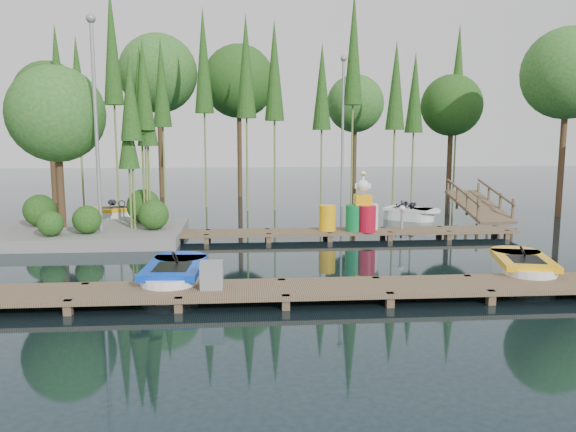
{
  "coord_description": "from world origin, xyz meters",
  "views": [
    {
      "loc": [
        -0.84,
        -16.09,
        3.52
      ],
      "look_at": [
        0.5,
        0.5,
        1.1
      ],
      "focal_mm": 35.0,
      "sensor_mm": 36.0,
      "label": 1
    }
  ],
  "objects": [
    {
      "name": "far_dock",
      "position": [
        1.0,
        2.5,
        0.23
      ],
      "size": [
        15.0,
        1.2,
        0.5
      ],
      "color": "brown",
      "rests_on": "ground"
    },
    {
      "name": "island",
      "position": [
        -6.3,
        3.29,
        3.18
      ],
      "size": [
        6.2,
        4.2,
        6.75
      ],
      "color": "slate",
      "rests_on": "ground"
    },
    {
      "name": "boat_white_far",
      "position": [
        6.07,
        6.53,
        0.25
      ],
      "size": [
        2.56,
        2.28,
        1.13
      ],
      "rotation": [
        0.0,
        0.0,
        0.07
      ],
      "color": "white",
      "rests_on": "ground"
    },
    {
      "name": "seagull_post",
      "position": [
        4.58,
        2.5,
        0.86
      ],
      "size": [
        0.52,
        0.28,
        0.83
      ],
      "color": "gray",
      "rests_on": "far_dock"
    },
    {
      "name": "ground_plane",
      "position": [
        0.0,
        0.0,
        0.0
      ],
      "size": [
        90.0,
        90.0,
        0.0
      ],
      "primitive_type": "plane",
      "color": "#1C2D34"
    },
    {
      "name": "tree_screen",
      "position": [
        -2.04,
        10.6,
        6.12
      ],
      "size": [
        34.42,
        18.53,
        10.31
      ],
      "color": "#47321E",
      "rests_on": "ground"
    },
    {
      "name": "boat_yellow_far",
      "position": [
        -5.89,
        7.13,
        0.29
      ],
      "size": [
        3.02,
        2.0,
        1.39
      ],
      "rotation": [
        0.0,
        0.0,
        -0.05
      ],
      "color": "white",
      "rests_on": "ground"
    },
    {
      "name": "utility_cabinet",
      "position": [
        -1.52,
        -4.5,
        0.59
      ],
      "size": [
        0.48,
        0.4,
        0.58
      ],
      "primitive_type": "cube",
      "color": "gray",
      "rests_on": "near_dock"
    },
    {
      "name": "boat_yellow_near",
      "position": [
        5.96,
        -3.22,
        0.26
      ],
      "size": [
        1.82,
        2.9,
        0.9
      ],
      "rotation": [
        0.0,
        0.0,
        -0.16
      ],
      "color": "white",
      "rests_on": "ground"
    },
    {
      "name": "ramp",
      "position": [
        9.0,
        6.5,
        0.59
      ],
      "size": [
        1.5,
        3.94,
        1.49
      ],
      "color": "brown",
      "rests_on": "ground"
    },
    {
      "name": "near_dock",
      "position": [
        0.0,
        -4.5,
        0.23
      ],
      "size": [
        18.0,
        1.5,
        0.5
      ],
      "color": "brown",
      "rests_on": "ground"
    },
    {
      "name": "lamp_rear",
      "position": [
        4.0,
        11.0,
        4.26
      ],
      "size": [
        0.3,
        0.3,
        7.25
      ],
      "color": "gray",
      "rests_on": "ground"
    },
    {
      "name": "boat_blue",
      "position": [
        -2.43,
        -3.36,
        0.27
      ],
      "size": [
        1.4,
        2.83,
        0.93
      ],
      "rotation": [
        0.0,
        0.0,
        -0.06
      ],
      "color": "white",
      "rests_on": "ground"
    },
    {
      "name": "lamp_island",
      "position": [
        -5.5,
        2.5,
        4.26
      ],
      "size": [
        0.3,
        0.3,
        7.25
      ],
      "color": "gray",
      "rests_on": "ground"
    },
    {
      "name": "drum_cluster",
      "position": [
        3.2,
        2.35,
        0.89
      ],
      "size": [
        1.17,
        1.07,
        2.02
      ],
      "color": "#0D7837",
      "rests_on": "far_dock"
    },
    {
      "name": "yellow_barrel",
      "position": [
        2.0,
        2.5,
        0.73
      ],
      "size": [
        0.57,
        0.57,
        0.86
      ],
      "primitive_type": "cylinder",
      "color": "#FFB00D",
      "rests_on": "far_dock"
    }
  ]
}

